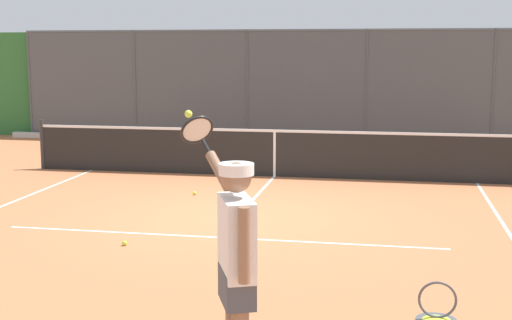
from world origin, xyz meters
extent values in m
plane|color=#B76B42|center=(0.00, 0.00, 0.00)|extent=(60.00, 60.00, 0.00)
cube|color=white|center=(0.00, 1.23, 0.00)|extent=(6.19, 0.05, 0.01)
cube|color=white|center=(0.00, -1.17, 0.00)|extent=(0.05, 4.80, 0.01)
cylinder|color=#474C51|center=(-4.89, -8.79, 1.55)|extent=(0.07, 0.07, 3.11)
cylinder|color=#474C51|center=(-1.63, -8.79, 1.55)|extent=(0.07, 0.07, 3.11)
cylinder|color=#474C51|center=(1.63, -8.79, 1.55)|extent=(0.07, 0.07, 3.11)
cylinder|color=#474C51|center=(4.89, -8.79, 1.55)|extent=(0.07, 0.07, 3.11)
cylinder|color=#474C51|center=(8.15, -8.79, 1.55)|extent=(0.07, 0.07, 3.11)
cylinder|color=#474C51|center=(0.00, -8.79, 3.07)|extent=(16.31, 0.05, 0.05)
cube|color=#474C51|center=(0.00, -8.79, 1.55)|extent=(16.31, 0.02, 3.11)
cube|color=#2D6B33|center=(0.00, -9.44, 1.53)|extent=(19.31, 0.90, 3.06)
cube|color=silver|center=(0.00, -8.61, 0.07)|extent=(17.31, 0.18, 0.15)
cylinder|color=#2D2D2D|center=(5.09, -3.58, 0.54)|extent=(0.09, 0.09, 1.07)
cube|color=black|center=(0.00, -3.58, 0.46)|extent=(10.10, 0.02, 0.91)
cube|color=white|center=(0.00, -3.58, 0.94)|extent=(10.10, 0.04, 0.05)
cube|color=white|center=(0.00, -3.58, 0.46)|extent=(0.05, 0.04, 0.91)
cube|color=#474C56|center=(-1.20, 5.45, 0.82)|extent=(0.37, 0.48, 0.26)
cube|color=white|center=(-1.20, 5.45, 1.19)|extent=(0.38, 0.54, 0.59)
cylinder|color=#8C664C|center=(-1.31, 5.74, 1.22)|extent=(0.08, 0.08, 0.54)
cylinder|color=#8C664C|center=(-0.97, 5.04, 1.60)|extent=(0.31, 0.36, 0.30)
sphere|color=#8C664C|center=(-1.20, 5.45, 1.64)|extent=(0.22, 0.22, 0.22)
cylinder|color=white|center=(-1.20, 5.45, 1.70)|extent=(0.34, 0.34, 0.08)
cube|color=white|center=(-1.15, 5.34, 1.67)|extent=(0.25, 0.26, 0.02)
cylinder|color=black|center=(-0.81, 4.85, 1.77)|extent=(0.13, 0.15, 0.13)
torus|color=black|center=(-0.70, 4.70, 1.89)|extent=(0.34, 0.33, 0.26)
cylinder|color=silver|center=(-0.70, 4.70, 1.89)|extent=(0.28, 0.27, 0.21)
sphere|color=#D6E042|center=(-0.58, 4.56, 2.01)|extent=(0.07, 0.07, 0.07)
sphere|color=#CCDB33|center=(1.10, -1.49, 0.03)|extent=(0.07, 0.07, 0.07)
sphere|color=#C1D138|center=(1.11, 1.85, 0.03)|extent=(0.07, 0.07, 0.07)
torus|color=#4C5156|center=(-2.67, 5.08, 0.68)|extent=(0.29, 0.02, 0.29)
camera|label=1|loc=(-2.27, 10.33, 2.55)|focal=49.31mm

